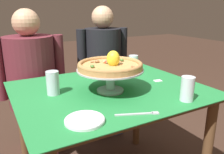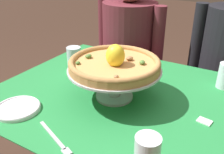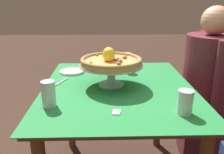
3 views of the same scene
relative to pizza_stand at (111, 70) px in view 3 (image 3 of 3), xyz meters
The scene contains 10 objects.
dining_table 0.22m from the pizza_stand, 60.87° to the left, with size 1.11×0.91×0.73m.
pizza_stand is the anchor object (origin of this frame).
pizza 0.06m from the pizza_stand, 40.09° to the right, with size 0.37×0.37×0.11m.
water_glass_back_right 0.51m from the pizza_stand, 40.54° to the left, with size 0.07×0.07×0.12m.
water_glass_front_right 0.43m from the pizza_stand, 48.36° to the right, with size 0.07×0.07×0.13m.
water_glass_side_left 0.33m from the pizza_stand, 158.85° to the left, with size 0.07×0.07×0.13m.
side_plate 0.40m from the pizza_stand, 135.13° to the right, with size 0.18×0.18×0.02m.
dinner_fork 0.35m from the pizza_stand, 95.11° to the right, with size 0.20×0.09×0.01m.
sugar_packet 0.38m from the pizza_stand, ahead, with size 0.05×0.04×0.01m, color white.
diner_left 0.84m from the pizza_stand, 112.51° to the left, with size 0.53×0.41×1.20m.
Camera 3 is at (1.39, -0.08, 1.26)m, focal length 39.04 mm.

